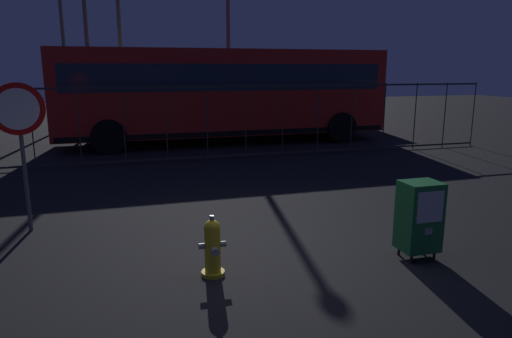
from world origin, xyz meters
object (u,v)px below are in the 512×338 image
at_px(newspaper_box_primary, 419,216).
at_px(street_light_near_right, 86,32).
at_px(stop_sign, 20,126).
at_px(bus_near, 224,90).
at_px(street_light_near_left, 228,17).
at_px(bus_far, 237,85).
at_px(fire_hydrant, 213,247).
at_px(street_light_far_left, 119,18).
at_px(street_light_far_right, 61,17).

relative_size(newspaper_box_primary, street_light_near_right, 0.16).
relative_size(stop_sign, bus_near, 0.21).
xyz_separation_m(stop_sign, bus_near, (4.73, 7.67, 0.11)).
bearing_deg(newspaper_box_primary, street_light_near_left, 87.96).
bearing_deg(bus_far, bus_near, -115.78).
xyz_separation_m(fire_hydrant, street_light_far_left, (-0.77, 13.98, 3.91)).
height_order(bus_far, street_light_near_left, street_light_near_left).
xyz_separation_m(street_light_near_right, street_light_far_right, (-1.08, 2.91, 0.78)).
bearing_deg(street_light_near_right, bus_near, -38.48).
height_order(bus_near, street_light_near_right, street_light_near_right).
distance_m(street_light_near_right, street_light_far_right, 3.20).
relative_size(bus_near, bus_far, 0.98).
relative_size(street_light_near_left, street_light_far_right, 0.95).
relative_size(bus_near, street_light_near_right, 1.67).
xyz_separation_m(newspaper_box_primary, street_light_far_left, (-3.43, 14.22, 3.69)).
bearing_deg(street_light_far_left, bus_far, 1.08).
height_order(newspaper_box_primary, street_light_far_left, street_light_far_left).
xyz_separation_m(fire_hydrant, street_light_near_right, (-1.94, 13.41, 3.33)).
bearing_deg(bus_near, stop_sign, -122.04).
bearing_deg(street_light_far_left, street_light_near_left, -22.18).
distance_m(stop_sign, street_light_far_left, 12.07).
xyz_separation_m(fire_hydrant, street_light_near_left, (3.10, 12.41, 3.92)).
distance_m(street_light_near_left, street_light_far_right, 7.27).
xyz_separation_m(bus_far, street_light_far_right, (-6.87, 2.25, 2.76)).
bearing_deg(bus_far, newspaper_box_primary, -100.64).
bearing_deg(bus_near, fire_hydrant, -103.68).
relative_size(newspaper_box_primary, street_light_far_left, 0.14).
bearing_deg(fire_hydrant, bus_far, 74.71).
xyz_separation_m(street_light_near_left, street_light_far_left, (-3.87, 1.58, -0.01)).
relative_size(stop_sign, street_light_far_left, 0.30).
bearing_deg(bus_near, bus_far, 69.75).
height_order(bus_far, street_light_far_left, street_light_far_left).
xyz_separation_m(bus_near, street_light_far_right, (-5.39, 6.33, 2.76)).
bearing_deg(street_light_near_right, fire_hydrant, -81.76).
bearing_deg(street_light_near_left, stop_sign, -118.47).
bearing_deg(newspaper_box_primary, street_light_far_right, 108.93).
bearing_deg(street_light_far_left, street_light_far_right, 133.98).
distance_m(fire_hydrant, street_light_far_right, 17.10).
distance_m(fire_hydrant, street_light_far_left, 14.54).
bearing_deg(newspaper_box_primary, street_light_near_right, 108.61).
height_order(stop_sign, street_light_near_right, street_light_near_right).
height_order(street_light_near_left, street_light_far_right, street_light_far_right).
height_order(bus_near, street_light_near_left, street_light_near_left).
relative_size(stop_sign, street_light_far_right, 0.29).
distance_m(newspaper_box_primary, street_light_near_right, 14.74).
relative_size(bus_far, street_light_far_right, 1.37).
bearing_deg(stop_sign, bus_far, 62.13).
xyz_separation_m(bus_far, street_light_near_right, (-5.79, -0.66, 1.98)).
distance_m(newspaper_box_primary, street_light_far_right, 17.93).
bearing_deg(bus_near, newspaper_box_primary, -88.74).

